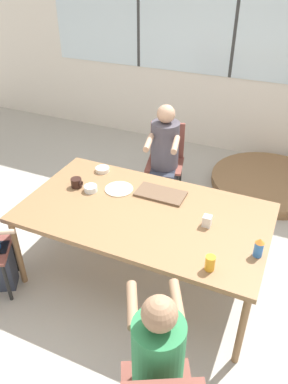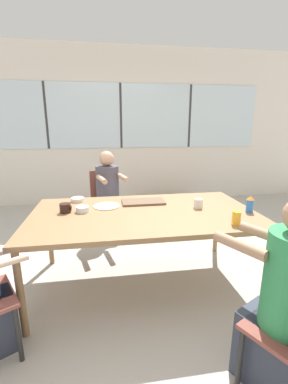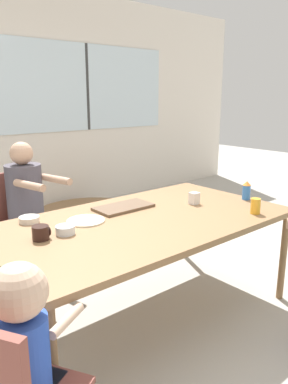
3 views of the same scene
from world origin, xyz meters
name	(u,v)px [view 3 (image 3 of 3)]	position (x,y,z in m)	size (l,w,h in m)	color
ground_plane	(144,314)	(0.00, 0.00, 0.00)	(16.00, 16.00, 0.00)	#B2ADA3
dining_table	(144,225)	(0.00, 0.00, 0.66)	(1.96, 1.09, 0.71)	olive
chair_for_man_blue_shirt	(17,212)	(-0.33, 1.35, 0.50)	(0.48, 0.48, 0.85)	brown
person_man_blue_shirt	(29,214)	(-0.29, 1.19, 0.51)	(0.42, 0.60, 1.13)	#333847
person_toddler	(30,375)	(-1.08, -0.62, 0.49)	(0.38, 0.33, 0.94)	#333847
food_tray_dark	(124,207)	(0.03, 0.27, 0.72)	(0.41, 0.22, 0.02)	brown
coffee_mug	(41,233)	(-0.68, 0.09, 0.75)	(0.10, 0.09, 0.08)	black
sippy_cup	(246,190)	(0.91, -0.15, 0.78)	(0.06, 0.06, 0.15)	blue
juice_glass	(256,206)	(0.65, -0.41, 0.76)	(0.07, 0.07, 0.11)	gold
milk_carton_small	(194,198)	(0.51, 0.02, 0.75)	(0.06, 0.06, 0.09)	silver
bowl_white_shallow	(29,219)	(-0.61, 0.41, 0.73)	(0.13, 0.13, 0.04)	silver
bowl_cereal	(65,230)	(-0.54, 0.08, 0.73)	(0.11, 0.11, 0.05)	silver
plate_tortillas	(86,221)	(-0.32, 0.20, 0.71)	(0.24, 0.24, 0.01)	beige
folded_table_stack	(90,217)	(0.79, 1.96, 0.06)	(1.38, 1.38, 0.12)	olive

